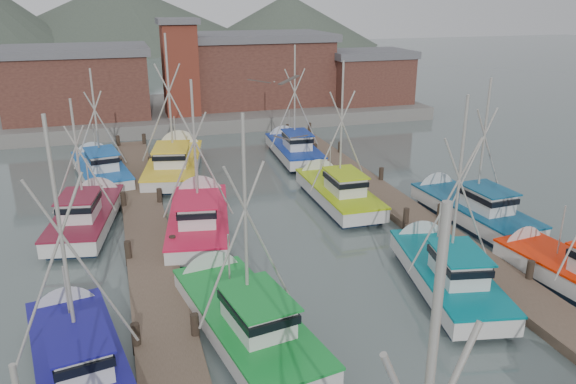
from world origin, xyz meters
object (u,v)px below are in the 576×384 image
object	(u,v)px
boat_8	(199,217)
boat_12	(175,162)
lookout_tower	(180,67)
boat_4	(241,315)

from	to	relation	value
boat_8	boat_12	size ratio (longest dim) A/B	0.89
lookout_tower	boat_4	world-z (taller)	lookout_tower
boat_4	lookout_tower	bearing A→B (deg)	76.34
lookout_tower	boat_8	bearing A→B (deg)	-95.29
lookout_tower	boat_4	distance (m)	35.10
lookout_tower	boat_12	distance (m)	14.99
boat_4	boat_12	world-z (taller)	boat_12
boat_4	boat_8	xyz separation A→B (m)	(0.02, 9.98, -0.00)
boat_12	boat_4	bearing A→B (deg)	-78.32
lookout_tower	boat_4	size ratio (longest dim) A/B	0.90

